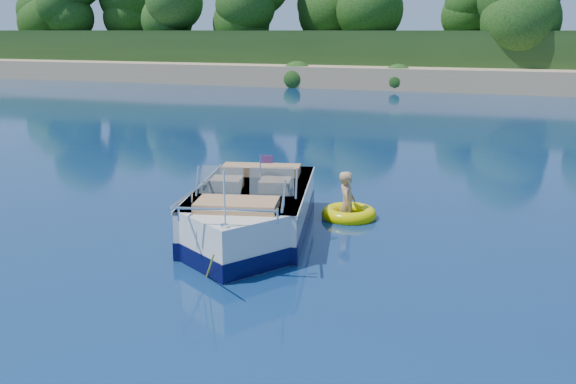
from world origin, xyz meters
TOP-DOWN VIEW (x-y plane):
  - ground at (0.00, 0.00)m, footprint 160.00×160.00m
  - shoreline at (0.00, 63.77)m, footprint 170.00×59.00m
  - treeline at (0.04, 41.01)m, footprint 150.00×7.12m
  - motorboat at (-1.96, 1.73)m, footprint 3.18×6.17m
  - tow_tube at (-0.39, 3.61)m, footprint 1.25×1.25m
  - boy at (-0.47, 3.70)m, footprint 0.58×0.91m

SIDE VIEW (x-z plane):
  - ground at x=0.00m, z-range 0.00..0.00m
  - boy at x=-0.47m, z-range -0.83..0.83m
  - tow_tube at x=-0.39m, z-range -0.08..0.24m
  - motorboat at x=-1.96m, z-range -0.64..1.45m
  - shoreline at x=0.00m, z-range -2.02..3.98m
  - treeline at x=0.04m, z-range 1.45..9.64m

